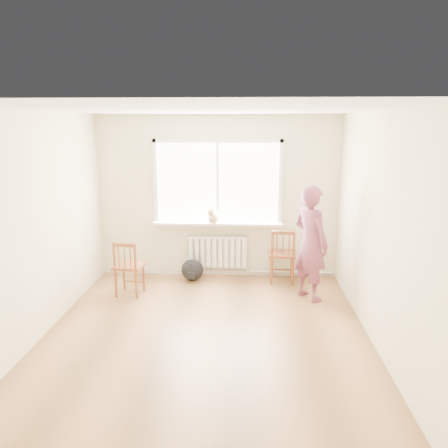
# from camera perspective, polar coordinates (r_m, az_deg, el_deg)

# --- Properties ---
(floor) EXTENTS (4.50, 4.50, 0.00)m
(floor) POSITION_cam_1_polar(r_m,az_deg,el_deg) (5.56, -2.38, -14.33)
(floor) COLOR #9E6B40
(floor) RESTS_ON ground
(ceiling) EXTENTS (4.50, 4.50, 0.00)m
(ceiling) POSITION_cam_1_polar(r_m,az_deg,el_deg) (4.94, -2.68, 14.71)
(ceiling) COLOR white
(ceiling) RESTS_ON back_wall
(back_wall) EXTENTS (4.00, 0.01, 2.70)m
(back_wall) POSITION_cam_1_polar(r_m,az_deg,el_deg) (7.28, -0.81, 3.50)
(back_wall) COLOR beige
(back_wall) RESTS_ON ground
(window) EXTENTS (2.12, 0.05, 1.42)m
(window) POSITION_cam_1_polar(r_m,az_deg,el_deg) (7.21, -0.83, 5.91)
(window) COLOR white
(window) RESTS_ON back_wall
(windowsill) EXTENTS (2.15, 0.22, 0.04)m
(windowsill) POSITION_cam_1_polar(r_m,az_deg,el_deg) (7.25, -0.86, 0.08)
(windowsill) COLOR white
(windowsill) RESTS_ON back_wall
(radiator) EXTENTS (1.00, 0.12, 0.55)m
(radiator) POSITION_cam_1_polar(r_m,az_deg,el_deg) (7.40, -0.84, -3.59)
(radiator) COLOR white
(radiator) RESTS_ON back_wall
(heating_pipe) EXTENTS (1.40, 0.04, 0.04)m
(heating_pipe) POSITION_cam_1_polar(r_m,az_deg,el_deg) (7.56, 8.74, -6.24)
(heating_pipe) COLOR silver
(heating_pipe) RESTS_ON back_wall
(baseboard) EXTENTS (4.00, 0.03, 0.08)m
(baseboard) POSITION_cam_1_polar(r_m,az_deg,el_deg) (7.59, -0.79, -6.32)
(baseboard) COLOR beige
(baseboard) RESTS_ON ground
(chair_left) EXTENTS (0.46, 0.44, 0.85)m
(chair_left) POSITION_cam_1_polar(r_m,az_deg,el_deg) (6.74, -12.41, -5.65)
(chair_left) COLOR brown
(chair_left) RESTS_ON floor
(chair_right) EXTENTS (0.46, 0.44, 0.90)m
(chair_right) POSITION_cam_1_polar(r_m,az_deg,el_deg) (7.15, 7.62, -4.15)
(chair_right) COLOR brown
(chair_right) RESTS_ON floor
(person) EXTENTS (0.70, 0.74, 1.70)m
(person) POSITION_cam_1_polar(r_m,az_deg,el_deg) (6.48, 11.25, -2.47)
(person) COLOR #C94350
(person) RESTS_ON floor
(cat) EXTENTS (0.25, 0.43, 0.30)m
(cat) POSITION_cam_1_polar(r_m,az_deg,el_deg) (7.14, -1.42, 1.02)
(cat) COLOR beige
(cat) RESTS_ON windowsill
(backpack) EXTENTS (0.43, 0.37, 0.36)m
(backpack) POSITION_cam_1_polar(r_m,az_deg,el_deg) (7.29, -4.17, -6.01)
(backpack) COLOR black
(backpack) RESTS_ON floor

